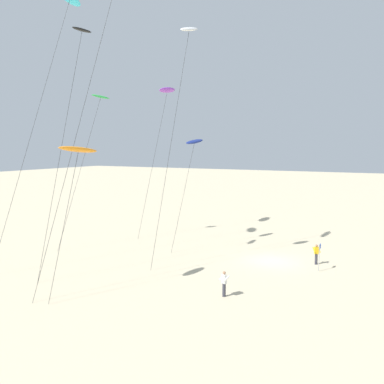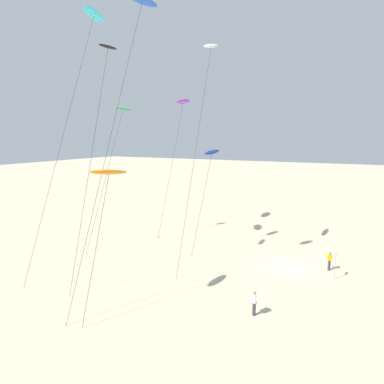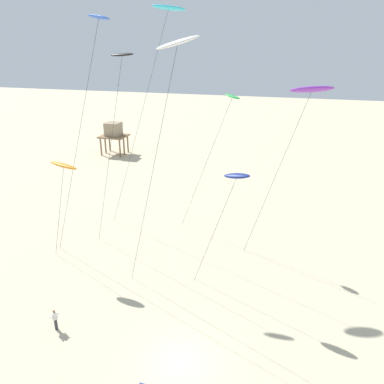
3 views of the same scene
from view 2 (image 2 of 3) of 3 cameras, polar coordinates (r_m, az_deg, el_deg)
The scene contains 12 objects.
ground_plane at distance 31.82m, azimuth 16.20°, elevation -12.28°, with size 260.00×260.00×0.00m, color beige.
kite_green at distance 36.81m, azimuth -11.94°, elevation 13.45°, with size 6.34×1.73×14.80m.
kite_blue at distance 26.37m, azimuth -8.78°, elevation 29.36°, with size 8.42×2.21×21.26m.
kite_cyan at distance 33.11m, azimuth -16.67°, elevation 27.09°, with size 9.29×2.20×22.40m.
kite_black at distance 27.59m, azimuth -14.45°, elevation 22.43°, with size 5.44×1.14×18.50m.
kite_purple at distance 40.82m, azimuth -1.52°, elevation 15.30°, with size 6.45×1.57×16.31m.
kite_orange at distance 21.36m, azimuth -14.20°, elevation 3.26°, with size 4.00×1.27×9.76m.
kite_navy at distance 33.85m, azimuth 3.43°, elevation 6.78°, with size 4.53×1.34×10.48m.
kite_white at distance 30.48m, azimuth 3.27°, elevation 23.60°, with size 6.32×1.32×19.83m.
kite_flyer_nearest at distance 31.89m, azimuth 22.67°, elevation -10.88°, with size 0.71×0.72×1.67m.
kite_flyer_middle at distance 23.11m, azimuth 10.71°, elevation -18.27°, with size 0.70×0.71×1.67m.
marker_flag at distance 30.09m, azimuth 23.56°, elevation -10.96°, with size 0.56×0.05×2.10m.
Camera 2 is at (-29.21, -5.02, 11.58)m, focal length 30.85 mm.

